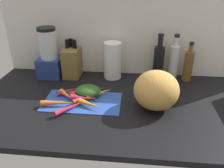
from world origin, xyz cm
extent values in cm
cube|color=black|center=(0.00, 0.00, -1.50)|extent=(170.00, 80.00, 3.00)
cube|color=silver|center=(0.00, 38.50, 30.00)|extent=(170.00, 3.00, 60.00)
cube|color=#2D51B7|center=(-26.49, -2.98, 0.40)|extent=(40.55, 22.41, 0.80)
cone|color=red|center=(-26.93, -2.85, 2.07)|extent=(8.89, 9.85, 2.54)
cone|color=#B2264C|center=(-35.53, 4.90, 2.13)|extent=(12.99, 10.37, 2.65)
cone|color=#B2264C|center=(-26.48, -3.01, 2.45)|extent=(12.18, 3.38, 3.30)
cone|color=orange|center=(-21.49, -8.27, 2.31)|extent=(13.05, 8.12, 3.03)
cone|color=orange|center=(-37.39, -8.65, 2.26)|extent=(18.06, 5.11, 2.91)
cone|color=orange|center=(-35.81, 0.18, 2.24)|extent=(10.20, 9.73, 2.88)
cone|color=red|center=(-23.15, 1.23, 2.12)|extent=(11.65, 12.57, 2.64)
cone|color=orange|center=(-18.36, 3.33, 2.35)|extent=(14.44, 12.66, 3.09)
cone|color=red|center=(-28.58, -2.66, 2.40)|extent=(11.36, 9.62, 3.20)
cone|color=red|center=(-23.74, 2.39, 2.16)|extent=(10.37, 6.56, 2.72)
cone|color=red|center=(-24.66, 6.36, 2.03)|extent=(17.32, 9.61, 2.45)
cone|color=#B2264C|center=(-30.31, -11.56, 2.14)|extent=(13.86, 15.14, 2.67)
ellipsoid|color=#2D6023|center=(-24.46, 2.95, 3.71)|extent=(13.75, 10.58, 5.82)
ellipsoid|color=gold|center=(11.20, -4.42, 9.92)|extent=(22.23, 21.00, 19.85)
cube|color=olive|center=(-39.80, 30.66, 9.16)|extent=(10.11, 17.25, 18.33)
cylinder|color=black|center=(-42.63, 30.89, 21.08)|extent=(2.18, 2.18, 5.50)
cylinder|color=black|center=(-41.21, 33.21, 21.08)|extent=(1.91, 1.91, 5.50)
cylinder|color=black|center=(-39.80, 33.23, 21.08)|extent=(1.56, 1.56, 5.50)
cylinder|color=black|center=(-38.38, 31.28, 21.08)|extent=(1.88, 1.88, 5.50)
cylinder|color=black|center=(-36.97, 30.27, 21.08)|extent=(1.47, 1.47, 5.50)
cube|color=navy|center=(-53.66, 27.61, 6.27)|extent=(14.65, 14.65, 12.54)
cylinder|color=silver|center=(-53.66, 27.61, 21.30)|extent=(10.99, 10.99, 17.54)
cylinder|color=black|center=(-53.66, 27.61, 30.97)|extent=(11.21, 11.21, 1.80)
cylinder|color=white|center=(-13.57, 29.50, 11.58)|extent=(10.99, 10.99, 23.16)
cylinder|color=black|center=(15.11, 31.08, 10.38)|extent=(6.57, 6.57, 20.76)
cylinder|color=black|center=(15.11, 31.08, 23.99)|extent=(3.06, 3.06, 6.46)
cylinder|color=black|center=(15.11, 31.08, 28.02)|extent=(3.52, 3.52, 1.60)
cylinder|color=silver|center=(24.49, 31.27, 10.75)|extent=(5.99, 5.99, 21.51)
cylinder|color=silver|center=(24.49, 31.27, 24.33)|extent=(2.67, 2.67, 5.64)
cylinder|color=black|center=(24.49, 31.27, 27.95)|extent=(3.07, 3.07, 1.60)
cylinder|color=brown|center=(33.32, 30.09, 9.31)|extent=(5.69, 5.69, 18.62)
cylinder|color=brown|center=(33.32, 30.09, 20.79)|extent=(2.40, 2.40, 4.34)
cylinder|color=black|center=(33.32, 30.09, 23.76)|extent=(2.76, 2.76, 1.60)
camera|label=1|loc=(-0.77, -102.10, 62.22)|focal=35.87mm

